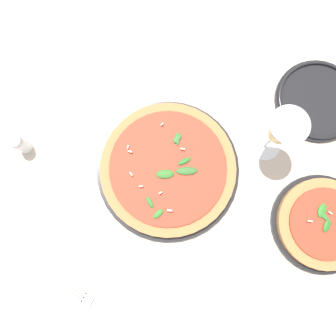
# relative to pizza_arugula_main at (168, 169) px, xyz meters

# --- Properties ---
(ground_plane) EXTENTS (6.00, 6.00, 0.00)m
(ground_plane) POSITION_rel_pizza_arugula_main_xyz_m (-0.01, -0.02, -0.02)
(ground_plane) COLOR beige
(pizza_arugula_main) EXTENTS (0.33, 0.33, 0.05)m
(pizza_arugula_main) POSITION_rel_pizza_arugula_main_xyz_m (0.00, 0.00, 0.00)
(pizza_arugula_main) COLOR black
(pizza_arugula_main) RESTS_ON ground_plane
(pizza_personal_side) EXTENTS (0.22, 0.22, 0.05)m
(pizza_personal_side) POSITION_rel_pizza_arugula_main_xyz_m (-0.33, -0.16, -0.00)
(pizza_personal_side) COLOR black
(pizza_personal_side) RESTS_ON ground_plane
(wine_glass) EXTENTS (0.08, 0.08, 0.17)m
(wine_glass) POSITION_rel_pizza_arugula_main_xyz_m (-0.11, -0.21, 0.11)
(wine_glass) COLOR white
(wine_glass) RESTS_ON ground_plane
(napkin) EXTENTS (0.16, 0.12, 0.01)m
(napkin) POSITION_rel_pizza_arugula_main_xyz_m (-0.15, 0.31, -0.01)
(napkin) COLOR silver
(napkin) RESTS_ON ground_plane
(fork) EXTENTS (0.20, 0.08, 0.00)m
(fork) POSITION_rel_pizza_arugula_main_xyz_m (-0.14, 0.31, -0.01)
(fork) COLOR silver
(fork) RESTS_ON ground_plane
(side_plate_white) EXTENTS (0.21, 0.21, 0.02)m
(side_plate_white) POSITION_rel_pizza_arugula_main_xyz_m (-0.13, -0.38, -0.01)
(side_plate_white) COLOR black
(side_plate_white) RESTS_ON ground_plane
(shaker_pepper) EXTENTS (0.03, 0.03, 0.07)m
(shaker_pepper) POSITION_rel_pizza_arugula_main_xyz_m (0.27, 0.21, 0.02)
(shaker_pepper) COLOR silver
(shaker_pepper) RESTS_ON ground_plane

